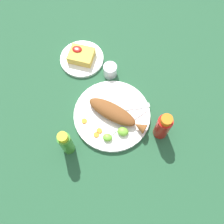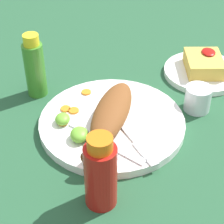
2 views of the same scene
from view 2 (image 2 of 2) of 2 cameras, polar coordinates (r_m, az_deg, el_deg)
The scene contains 16 objects.
ground_plane at distance 0.86m, azimuth 0.00°, elevation -2.00°, with size 4.00×4.00×0.00m, color #235133.
main_plate at distance 0.85m, azimuth 0.00°, elevation -1.54°, with size 0.31×0.31×0.02m, color white.
fried_fish at distance 0.82m, azimuth -0.23°, elevation -0.40°, with size 0.25×0.12×0.04m.
fork_near at distance 0.80m, azimuth 3.05°, elevation -3.92°, with size 0.17×0.10×0.00m.
fork_far at distance 0.78m, azimuth -0.19°, elevation -4.70°, with size 0.13×0.15×0.00m.
carrot_slice_near at distance 0.92m, azimuth -3.65°, elevation 2.80°, with size 0.02×0.02×0.00m, color orange.
carrot_slice_mid at distance 0.88m, azimuth -6.55°, elevation 0.46°, with size 0.02×0.02×0.00m, color orange.
carrot_slice_far at distance 0.87m, azimuth -5.40°, elevation 0.21°, with size 0.02×0.02×0.00m, color orange.
carrot_slice_extra at distance 0.84m, azimuth -6.91°, elevation -1.45°, with size 0.02×0.02×0.00m, color orange.
lime_wedge_main at distance 0.84m, azimuth -6.97°, elevation -0.98°, with size 0.04×0.03×0.02m, color #6BB233.
lime_wedge_side at distance 0.79m, azimuth -4.62°, elevation -3.18°, with size 0.04×0.04×0.02m, color #6BB233.
hot_sauce_bottle_red at distance 0.67m, azimuth -1.61°, elevation -8.61°, with size 0.05×0.05×0.14m.
hot_sauce_bottle_green at distance 0.93m, azimuth -10.83°, elevation 6.21°, with size 0.05×0.05×0.15m.
salt_cup at distance 0.91m, azimuth 11.94°, elevation 1.67°, with size 0.06×0.06×0.06m.
side_plate_fries at distance 1.04m, azimuth 12.59°, elevation 5.47°, with size 0.19×0.19×0.01m, color white.
fries_pile at distance 1.03m, azimuth 12.80°, elevation 6.70°, with size 0.11×0.09×0.04m.
Camera 2 is at (-0.66, 0.01, 0.55)m, focal length 65.00 mm.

